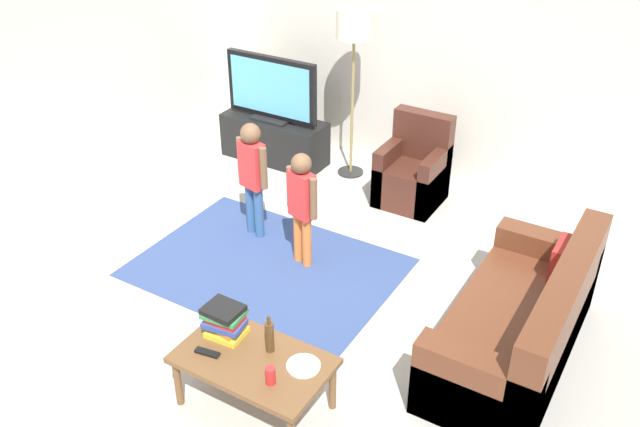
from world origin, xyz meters
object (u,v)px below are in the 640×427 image
tv_stand (275,140)px  tv_remote (207,353)px  floor_lamp (354,34)px  child_center (302,200)px  coffee_table (254,364)px  couch (525,327)px  armchair (414,174)px  plate (303,366)px  soda_can (270,375)px  tv (272,89)px  bottle (270,336)px  book_stack (225,320)px  child_near_tv (252,170)px

tv_stand → tv_remote: bearing=-62.4°
tv_stand → floor_lamp: bearing=9.6°
child_center → tv_remote: bearing=-78.5°
tv_stand → coffee_table: 3.72m
couch → armchair: armchair is taller
armchair → plate: 3.07m
soda_can → tv: bearing=124.2°
child_center → bottle: child_center is taller
armchair → book_stack: armchair is taller
tv_stand → plate: tv_stand is taller
child_center → soda_can: 1.90m
tv_remote → child_center: bearing=92.5°
tv_stand → tv: tv is taller
plate → tv_remote: bearing=-159.9°
armchair → floor_lamp: 1.51m
tv_stand → tv_remote: size_ratio=7.06×
armchair → child_center: child_center is taller
soda_can → floor_lamp: bearing=111.0°
floor_lamp → bottle: floor_lamp is taller
plate → floor_lamp: bearing=113.8°
tv → book_stack: size_ratio=3.80×
tv_stand → plate: size_ratio=5.45×
floor_lamp → plate: (1.41, -3.20, -1.12)m
coffee_table → bottle: bearing=67.4°
floor_lamp → coffee_table: 3.67m
armchair → child_center: 1.61m
tv → tv_stand: bearing=90.0°
floor_lamp → child_near_tv: (-0.17, -1.55, -0.87)m
bottle → tv_remote: bottle is taller
soda_can → plate: soda_can is taller
tv → child_near_tv: 1.56m
tv_stand → tv: bearing=-90.0°
couch → floor_lamp: floor_lamp is taller
book_stack → soda_can: 0.56m
tv_stand → child_near_tv: (0.73, -1.39, 0.43)m
child_center → armchair: bearing=76.7°
book_stack → bottle: bottle is taller
tv → tv_remote: 3.69m
armchair → tv: bearing=179.4°
tv → couch: 3.84m
couch → child_center: (-2.01, 0.21, 0.35)m
couch → coffee_table: (-1.38, -1.37, 0.08)m
armchair → soda_can: size_ratio=7.50×
child_near_tv → coffee_table: 2.18m
child_center → floor_lamp: bearing=105.1°
tv → plate: (2.31, -3.03, -0.42)m
tv → tv_remote: tv is taller
coffee_table → tv_stand: bearing=122.3°
tv_remote → soda_can: size_ratio=1.42×
tv_stand → book_stack: size_ratio=4.14×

